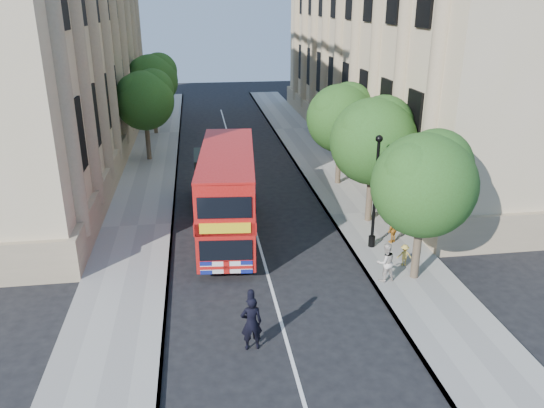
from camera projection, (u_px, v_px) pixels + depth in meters
name	position (u px, v px, depth m)	size (l,w,h in m)	color
ground	(285.00, 334.00, 17.90)	(120.00, 120.00, 0.00)	black
pavement_right	(361.00, 214.00, 27.89)	(3.50, 80.00, 0.12)	gray
pavement_left	(138.00, 226.00, 26.35)	(3.50, 80.00, 0.12)	gray
building_right	(418.00, 23.00, 38.69)	(12.00, 38.00, 18.00)	#C5B389
building_left	(20.00, 26.00, 35.01)	(12.00, 38.00, 18.00)	#C5B389
tree_right_near	(425.00, 179.00, 19.96)	(4.00, 4.00, 6.08)	#473828
tree_right_mid	(374.00, 137.00, 25.44)	(4.20, 4.20, 6.37)	#473828
tree_right_far	(341.00, 115.00, 31.03)	(4.00, 4.00, 6.15)	#473828
tree_left_far	(145.00, 97.00, 35.87)	(4.00, 4.00, 6.30)	#473828
tree_left_back	(152.00, 78.00, 43.17)	(4.20, 4.20, 6.65)	#473828
lamp_post	(375.00, 197.00, 23.21)	(0.32, 0.32, 5.16)	black
double_decker_bus	(228.00, 192.00, 24.51)	(3.15, 9.13, 4.14)	#AC0F0B
box_van	(212.00, 181.00, 29.10)	(1.91, 4.62, 2.64)	black
police_constable	(251.00, 323.00, 16.86)	(0.69, 0.46, 1.90)	black
woman_pedestrian	(386.00, 262.00, 20.86)	(0.77, 0.60, 1.59)	beige
child_a	(393.00, 230.00, 24.24)	(0.72, 0.30, 1.23)	#C17A22
child_b	(404.00, 255.00, 22.18)	(0.61, 0.35, 0.94)	gold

